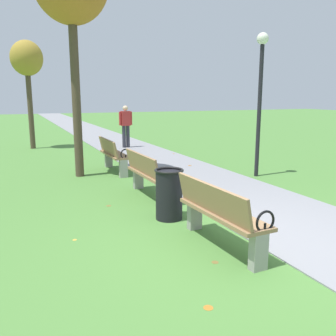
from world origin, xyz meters
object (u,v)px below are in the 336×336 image
Objects in this scene: park_bench_1 at (219,213)px; pedestrian_walking at (126,124)px; tree_2 at (27,61)px; lamp_post at (261,83)px; park_bench_3 at (113,154)px; trash_bin at (169,194)px; park_bench_2 at (148,173)px.

park_bench_1 is 9.81m from pedestrian_walking.
tree_2 is 1.16× the size of lamp_post.
park_bench_3 is 0.46× the size of lamp_post.
tree_2 reaches higher than park_bench_3.
trash_bin is at bearing 96.33° from park_bench_1.
park_bench_2 is at bearing 83.84° from trash_bin.
park_bench_1 is 0.40× the size of tree_2.
tree_2 is (-1.70, 5.57, 2.79)m from park_bench_3.
park_bench_3 is 0.99× the size of pedestrian_walking.
park_bench_2 is 2.66m from park_bench_3.
park_bench_2 reaches higher than trash_bin.
lamp_post is at bearing 32.09° from trash_bin.
park_bench_1 and park_bench_2 have the same top height.
park_bench_1 is 1.00× the size of pedestrian_walking.
park_bench_2 is 7.17m from pedestrian_walking.
park_bench_3 is at bearing 148.92° from lamp_post.
tree_2 reaches higher than trash_bin.
lamp_post reaches higher than park_bench_3.
pedestrian_walking is (1.66, 9.65, 0.44)m from park_bench_1.
trash_bin is 0.24× the size of lamp_post.
park_bench_1 is 1.34m from trash_bin.
park_bench_3 reaches higher than trash_bin.
park_bench_1 is 0.47× the size of lamp_post.
park_bench_3 is at bearing -111.17° from pedestrian_walking.
park_bench_1 is at bearing -90.00° from park_bench_2.
tree_2 reaches higher than park_bench_1.
park_bench_2 is at bearing -90.00° from park_bench_3.
tree_2 is (-1.70, 10.93, 2.79)m from park_bench_1.
tree_2 is 4.30m from pedestrian_walking.
park_bench_1 is 5.03m from lamp_post.
tree_2 is at bearing 159.29° from pedestrian_walking.
pedestrian_walking reaches higher than park_bench_2.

